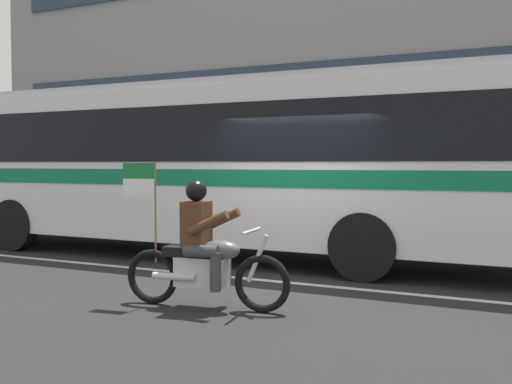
% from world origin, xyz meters
% --- Properties ---
extents(ground_plane, '(60.00, 60.00, 0.00)m').
position_xyz_m(ground_plane, '(0.00, 0.00, 0.00)').
color(ground_plane, black).
extents(sidewalk_curb, '(28.00, 3.80, 0.15)m').
position_xyz_m(sidewalk_curb, '(0.00, 5.10, 0.07)').
color(sidewalk_curb, gray).
rests_on(sidewalk_curb, ground_plane).
extents(lane_center_stripe, '(26.60, 0.14, 0.01)m').
position_xyz_m(lane_center_stripe, '(0.00, -0.60, 0.00)').
color(lane_center_stripe, silver).
rests_on(lane_center_stripe, ground_plane).
extents(office_building_facade, '(28.00, 0.89, 11.07)m').
position_xyz_m(office_building_facade, '(0.00, 7.39, 5.54)').
color(office_building_facade, gray).
rests_on(office_building_facade, ground_plane).
extents(transit_bus, '(12.43, 2.64, 3.22)m').
position_xyz_m(transit_bus, '(-2.32, 1.19, 1.88)').
color(transit_bus, silver).
rests_on(transit_bus, ground_plane).
extents(motorcycle_with_rider, '(2.18, 0.69, 1.78)m').
position_xyz_m(motorcycle_with_rider, '(-0.17, -2.50, 0.67)').
color(motorcycle_with_rider, black).
rests_on(motorcycle_with_rider, ground_plane).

